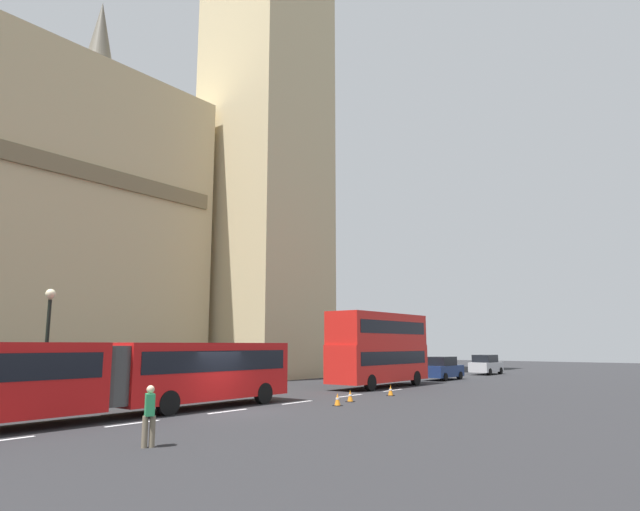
{
  "coord_description": "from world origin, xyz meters",
  "views": [
    {
      "loc": [
        -16.81,
        -17.93,
        2.83
      ],
      "look_at": [
        8.94,
        2.07,
        8.12
      ],
      "focal_mm": 30.83,
      "sensor_mm": 36.0,
      "label": 1
    }
  ],
  "objects_px": {
    "sedan_lead": "(442,368)",
    "traffic_cone_east": "(391,391)",
    "double_decker_bus": "(379,346)",
    "sedan_trailing": "(486,365)",
    "traffic_cone_middle": "(350,396)",
    "street_lamp": "(47,339)",
    "traffic_cone_west": "(337,400)",
    "pedestrian_near_cones": "(149,414)",
    "articulated_bus": "(104,373)"
  },
  "relations": [
    {
      "from": "articulated_bus",
      "to": "sedan_trailing",
      "type": "distance_m",
      "value": 39.89
    },
    {
      "from": "traffic_cone_middle",
      "to": "traffic_cone_east",
      "type": "xyz_separation_m",
      "value": [
        4.1,
        0.1,
        0.0
      ]
    },
    {
      "from": "articulated_bus",
      "to": "double_decker_bus",
      "type": "relative_size",
      "value": 2.04
    },
    {
      "from": "traffic_cone_west",
      "to": "traffic_cone_east",
      "type": "distance_m",
      "value": 5.99
    },
    {
      "from": "traffic_cone_west",
      "to": "traffic_cone_middle",
      "type": "distance_m",
      "value": 1.94
    },
    {
      "from": "traffic_cone_middle",
      "to": "traffic_cone_east",
      "type": "height_order",
      "value": "same"
    },
    {
      "from": "articulated_bus",
      "to": "traffic_cone_east",
      "type": "xyz_separation_m",
      "value": [
        15.26,
        -3.75,
        -1.46
      ]
    },
    {
      "from": "traffic_cone_west",
      "to": "traffic_cone_east",
      "type": "bearing_deg",
      "value": 6.37
    },
    {
      "from": "sedan_trailing",
      "to": "sedan_lead",
      "type": "bearing_deg",
      "value": -178.3
    },
    {
      "from": "double_decker_bus",
      "to": "street_lamp",
      "type": "distance_m",
      "value": 20.81
    },
    {
      "from": "articulated_bus",
      "to": "sedan_trailing",
      "type": "xyz_separation_m",
      "value": [
        39.88,
        0.27,
        -0.83
      ]
    },
    {
      "from": "traffic_cone_middle",
      "to": "street_lamp",
      "type": "height_order",
      "value": "street_lamp"
    },
    {
      "from": "sedan_trailing",
      "to": "traffic_cone_middle",
      "type": "xyz_separation_m",
      "value": [
        -28.71,
        -4.12,
        -0.63
      ]
    },
    {
      "from": "street_lamp",
      "to": "sedan_lead",
      "type": "bearing_deg",
      "value": -8.65
    },
    {
      "from": "traffic_cone_west",
      "to": "pedestrian_near_cones",
      "type": "bearing_deg",
      "value": -170.26
    },
    {
      "from": "articulated_bus",
      "to": "street_lamp",
      "type": "xyz_separation_m",
      "value": [
        -0.1,
        4.51,
        1.31
      ]
    },
    {
      "from": "traffic_cone_west",
      "to": "pedestrian_near_cones",
      "type": "distance_m",
      "value": 11.89
    },
    {
      "from": "articulated_bus",
      "to": "sedan_trailing",
      "type": "height_order",
      "value": "articulated_bus"
    },
    {
      "from": "traffic_cone_west",
      "to": "pedestrian_near_cones",
      "type": "xyz_separation_m",
      "value": [
        -11.71,
        -2.01,
        0.63
      ]
    },
    {
      "from": "double_decker_bus",
      "to": "sedan_lead",
      "type": "height_order",
      "value": "double_decker_bus"
    },
    {
      "from": "traffic_cone_west",
      "to": "street_lamp",
      "type": "distance_m",
      "value": 13.26
    },
    {
      "from": "sedan_lead",
      "to": "pedestrian_near_cones",
      "type": "distance_m",
      "value": 32.76
    },
    {
      "from": "articulated_bus",
      "to": "sedan_trailing",
      "type": "relative_size",
      "value": 4.27
    },
    {
      "from": "sedan_lead",
      "to": "traffic_cone_west",
      "type": "distance_m",
      "value": 20.9
    },
    {
      "from": "traffic_cone_west",
      "to": "pedestrian_near_cones",
      "type": "height_order",
      "value": "pedestrian_near_cones"
    },
    {
      "from": "traffic_cone_east",
      "to": "street_lamp",
      "type": "bearing_deg",
      "value": 151.74
    },
    {
      "from": "sedan_lead",
      "to": "street_lamp",
      "type": "distance_m",
      "value": 30.26
    },
    {
      "from": "articulated_bus",
      "to": "traffic_cone_west",
      "type": "relative_size",
      "value": 32.37
    },
    {
      "from": "articulated_bus",
      "to": "pedestrian_near_cones",
      "type": "distance_m",
      "value": 6.91
    },
    {
      "from": "articulated_bus",
      "to": "sedan_lead",
      "type": "bearing_deg",
      "value": -0.06
    },
    {
      "from": "double_decker_bus",
      "to": "traffic_cone_west",
      "type": "xyz_separation_m",
      "value": [
        -10.9,
        -4.42,
        -2.43
      ]
    },
    {
      "from": "street_lamp",
      "to": "pedestrian_near_cones",
      "type": "distance_m",
      "value": 11.37
    },
    {
      "from": "traffic_cone_east",
      "to": "pedestrian_near_cones",
      "type": "relative_size",
      "value": 0.34
    },
    {
      "from": "traffic_cone_west",
      "to": "traffic_cone_east",
      "type": "relative_size",
      "value": 1.0
    },
    {
      "from": "traffic_cone_east",
      "to": "sedan_lead",
      "type": "bearing_deg",
      "value": 14.41
    },
    {
      "from": "street_lamp",
      "to": "sedan_trailing",
      "type": "bearing_deg",
      "value": -6.05
    },
    {
      "from": "double_decker_bus",
      "to": "sedan_trailing",
      "type": "xyz_separation_m",
      "value": [
        19.66,
        0.27,
        -1.79
      ]
    },
    {
      "from": "traffic_cone_west",
      "to": "street_lamp",
      "type": "xyz_separation_m",
      "value": [
        -9.41,
        8.92,
        2.77
      ]
    },
    {
      "from": "articulated_bus",
      "to": "double_decker_bus",
      "type": "bearing_deg",
      "value": 0.0
    },
    {
      "from": "traffic_cone_middle",
      "to": "pedestrian_near_cones",
      "type": "bearing_deg",
      "value": -169.25
    },
    {
      "from": "traffic_cone_west",
      "to": "pedestrian_near_cones",
      "type": "relative_size",
      "value": 0.34
    },
    {
      "from": "traffic_cone_east",
      "to": "double_decker_bus",
      "type": "bearing_deg",
      "value": 37.14
    },
    {
      "from": "sedan_lead",
      "to": "traffic_cone_east",
      "type": "xyz_separation_m",
      "value": [
        -14.48,
        -3.72,
        -0.63
      ]
    },
    {
      "from": "traffic_cone_west",
      "to": "double_decker_bus",
      "type": "bearing_deg",
      "value": 22.05
    },
    {
      "from": "sedan_lead",
      "to": "traffic_cone_middle",
      "type": "distance_m",
      "value": 18.97
    },
    {
      "from": "traffic_cone_middle",
      "to": "pedestrian_near_cones",
      "type": "relative_size",
      "value": 0.34
    },
    {
      "from": "sedan_trailing",
      "to": "pedestrian_near_cones",
      "type": "height_order",
      "value": "sedan_trailing"
    },
    {
      "from": "sedan_trailing",
      "to": "street_lamp",
      "type": "distance_m",
      "value": 40.26
    },
    {
      "from": "street_lamp",
      "to": "double_decker_bus",
      "type": "bearing_deg",
      "value": -12.5
    },
    {
      "from": "traffic_cone_middle",
      "to": "traffic_cone_west",
      "type": "bearing_deg",
      "value": -163.03
    }
  ]
}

